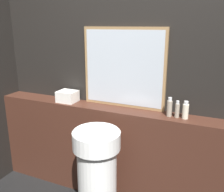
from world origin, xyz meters
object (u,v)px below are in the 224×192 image
towel_stack (68,96)px  shampoo_bottle (169,108)px  lotion_bottle (185,111)px  pedestal_sink (97,176)px  mirror (123,68)px  conditioner_bottle (177,110)px

towel_stack → shampoo_bottle: 1.02m
towel_stack → lotion_bottle: (1.16, 0.00, 0.01)m
pedestal_sink → mirror: 0.97m
lotion_bottle → towel_stack: bearing=-180.0°
pedestal_sink → towel_stack: towel_stack is taller
towel_stack → lotion_bottle: bearing=0.0°
conditioner_bottle → lotion_bottle: 0.07m
mirror → pedestal_sink: bearing=-92.6°
towel_stack → lotion_bottle: lotion_bottle is taller
conditioner_bottle → lotion_bottle: (0.07, 0.00, 0.00)m
shampoo_bottle → lotion_bottle: 0.13m
shampoo_bottle → conditioner_bottle: size_ratio=1.15×
pedestal_sink → conditioner_bottle: 0.87m
conditioner_bottle → lotion_bottle: bearing=0.0°
shampoo_bottle → lotion_bottle: (0.13, 0.00, -0.01)m
mirror → towel_stack: size_ratio=4.29×
pedestal_sink → towel_stack: 0.86m
pedestal_sink → mirror: mirror is taller
towel_stack → conditioner_bottle: (1.09, -0.00, 0.01)m
conditioner_bottle → mirror: bearing=169.9°
mirror → lotion_bottle: mirror is taller
conditioner_bottle → lotion_bottle: size_ratio=0.96×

